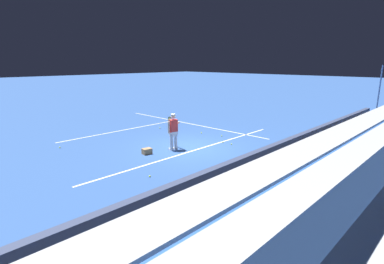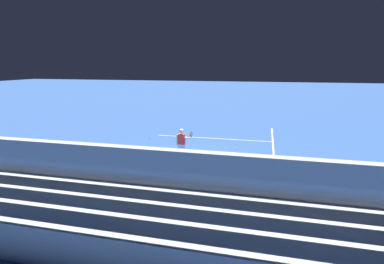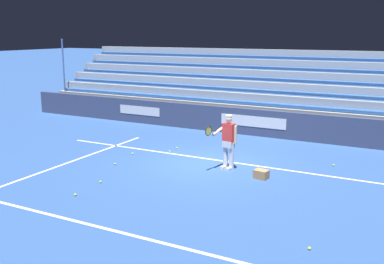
{
  "view_description": "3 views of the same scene",
  "coord_description": "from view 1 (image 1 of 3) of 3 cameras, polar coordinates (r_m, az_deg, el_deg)",
  "views": [
    {
      "loc": [
        -9.89,
        -9.7,
        4.04
      ],
      "look_at": [
        0.34,
        0.12,
        0.7
      ],
      "focal_mm": 28.0,
      "sensor_mm": 36.0,
      "label": 1
    },
    {
      "loc": [
        3.48,
        -14.81,
        5.08
      ],
      "look_at": [
        -0.33,
        0.67,
        1.5
      ],
      "focal_mm": 28.0,
      "sensor_mm": 36.0,
      "label": 2
    },
    {
      "loc": [
        -6.09,
        12.65,
        4.19
      ],
      "look_at": [
        0.16,
        0.81,
        1.2
      ],
      "focal_mm": 42.0,
      "sensor_mm": 36.0,
      "label": 3
    }
  ],
  "objects": [
    {
      "name": "ground_plane",
      "position": [
        14.43,
        -0.59,
        -2.99
      ],
      "size": [
        160.0,
        160.0,
        0.0
      ],
      "primitive_type": "plane",
      "color": "#2D5193"
    },
    {
      "name": "court_baseline_white",
      "position": [
        14.1,
        0.86,
        -3.37
      ],
      "size": [
        12.0,
        0.1,
        0.01
      ],
      "primitive_type": "cube",
      "color": "white",
      "rests_on": "ground"
    },
    {
      "name": "court_sideline_white",
      "position": [
        20.0,
        -0.54,
        1.62
      ],
      "size": [
        0.1,
        12.0,
        0.01
      ],
      "primitive_type": "cube",
      "color": "white",
      "rests_on": "ground"
    },
    {
      "name": "court_service_line_white",
      "position": [
        18.58,
        -12.8,
        0.38
      ],
      "size": [
        8.22,
        0.1,
        0.01
      ],
      "primitive_type": "cube",
      "color": "white",
      "rests_on": "ground"
    },
    {
      "name": "back_wall_sponsor_board",
      "position": [
        11.67,
        15.8,
        -4.64
      ],
      "size": [
        24.03,
        0.25,
        1.1
      ],
      "color": "#384260",
      "rests_on": "ground"
    },
    {
      "name": "bleacher_stand",
      "position": [
        10.7,
        28.39,
        -6.04
      ],
      "size": [
        22.83,
        4.0,
        3.85
      ],
      "color": "#9EA3A8",
      "rests_on": "ground"
    },
    {
      "name": "tennis_player",
      "position": [
        13.84,
        -3.59,
        0.1
      ],
      "size": [
        0.7,
        0.96,
        1.71
      ],
      "color": "silver",
      "rests_on": "ground"
    },
    {
      "name": "ball_box_cardboard",
      "position": [
        13.56,
        -8.58,
        -3.64
      ],
      "size": [
        0.44,
        0.36,
        0.26
      ],
      "primitive_type": "cube",
      "rotation": [
        0.0,
        0.0,
        -0.16
      ],
      "color": "#A87F51",
      "rests_on": "ground"
    },
    {
      "name": "tennis_ball_by_box",
      "position": [
        10.95,
        -8.04,
        -8.34
      ],
      "size": [
        0.07,
        0.07,
        0.07
      ],
      "primitive_type": "sphere",
      "color": "#CCE533",
      "rests_on": "ground"
    },
    {
      "name": "tennis_ball_far_left",
      "position": [
        17.88,
        -3.62,
        0.29
      ],
      "size": [
        0.07,
        0.07,
        0.07
      ],
      "primitive_type": "sphere",
      "color": "#CCE533",
      "rests_on": "ground"
    },
    {
      "name": "tennis_ball_near_player",
      "position": [
        15.04,
        7.52,
        -2.3
      ],
      "size": [
        0.07,
        0.07,
        0.07
      ],
      "primitive_type": "sphere",
      "color": "#CCE533",
      "rests_on": "ground"
    },
    {
      "name": "tennis_ball_on_baseline",
      "position": [
        18.65,
        -6.14,
        0.78
      ],
      "size": [
        0.07,
        0.07,
        0.07
      ],
      "primitive_type": "sphere",
      "color": "#CCE533",
      "rests_on": "ground"
    },
    {
      "name": "tennis_ball_toward_net",
      "position": [
        15.34,
        5.9,
        -1.94
      ],
      "size": [
        0.07,
        0.07,
        0.07
      ],
      "primitive_type": "sphere",
      "color": "#CCE533",
      "rests_on": "ground"
    },
    {
      "name": "tennis_ball_far_right",
      "position": [
        15.67,
        -23.86,
        -2.71
      ],
      "size": [
        0.07,
        0.07,
        0.07
      ],
      "primitive_type": "sphere",
      "color": "#CCE533",
      "rests_on": "ground"
    },
    {
      "name": "tennis_ball_midcourt",
      "position": [
        16.62,
        5.67,
        -0.75
      ],
      "size": [
        0.07,
        0.07,
        0.07
      ],
      "primitive_type": "sphere",
      "color": "#CCE533",
      "rests_on": "ground"
    },
    {
      "name": "tennis_ball_stray_back",
      "position": [
        17.26,
        1.77,
        -0.16
      ],
      "size": [
        0.07,
        0.07,
        0.07
      ],
      "primitive_type": "sphere",
      "color": "#CCE533",
      "rests_on": "ground"
    }
  ]
}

